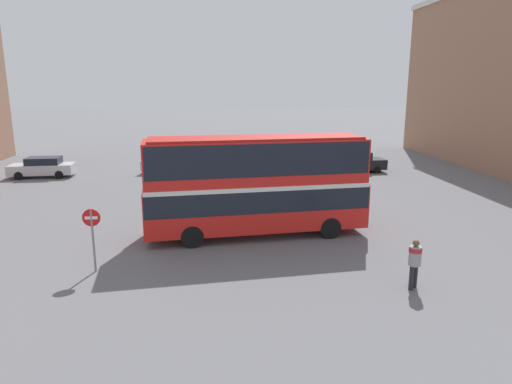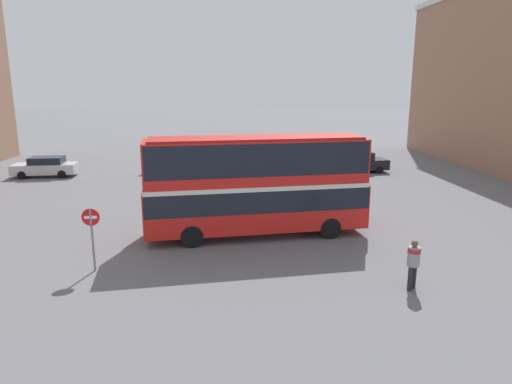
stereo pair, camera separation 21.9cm
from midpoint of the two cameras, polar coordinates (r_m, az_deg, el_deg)
The scene contains 7 objects.
ground_plane at distance 22.36m, azimuth -3.38°, elevation -4.73°, with size 240.00×240.00×0.00m, color slate.
double_decker_bus at distance 20.86m, azimuth -0.30°, elevation 1.49°, with size 10.35×3.55×4.63m.
pedestrian_foreground at distance 16.60m, azimuth 18.87°, elevation -7.92°, with size 0.61×0.61×1.78m.
parked_car_kerb_near at distance 37.94m, azimuth 12.25°, elevation 3.69°, with size 4.61×2.15×1.64m.
parked_car_kerb_far at distance 37.22m, azimuth -11.12°, elevation 3.56°, with size 4.39×2.68×1.61m.
parked_car_side_street at distance 38.60m, azimuth -25.29°, elevation 2.83°, with size 4.73×2.07×1.54m.
no_entry_sign at distance 18.03m, azimuth -20.12°, elevation -4.43°, with size 0.66×0.08×2.44m.
Camera 1 is at (-0.79, -21.26, 6.86)m, focal length 32.00 mm.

